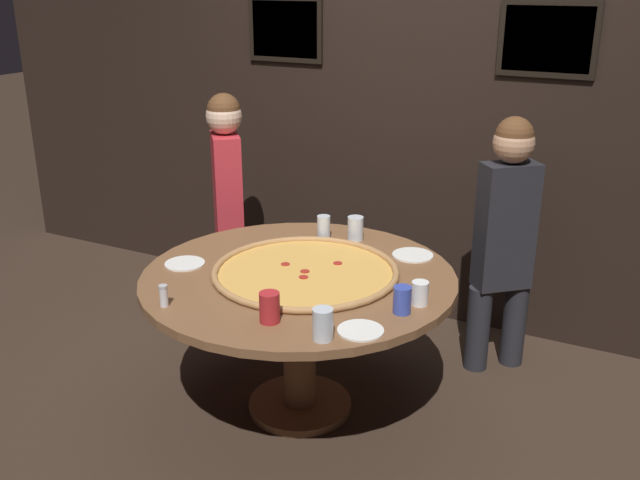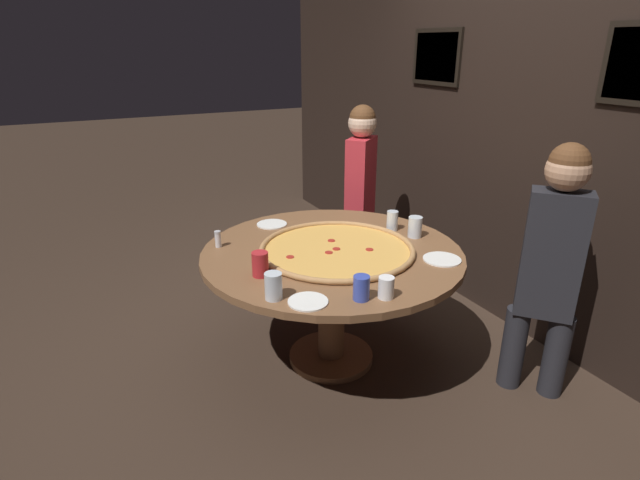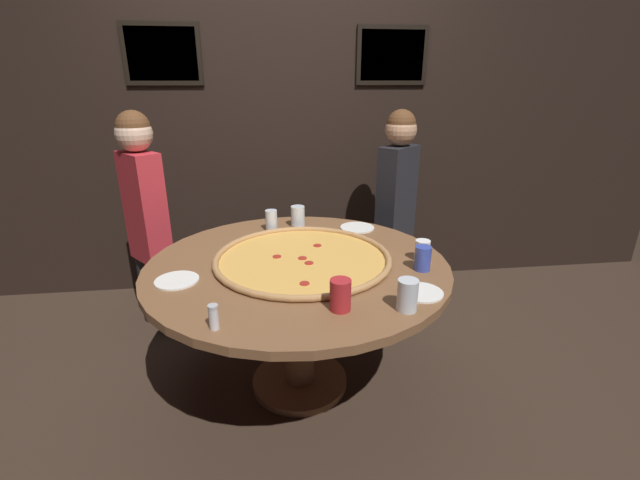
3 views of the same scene
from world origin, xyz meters
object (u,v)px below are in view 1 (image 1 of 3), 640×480
(drink_cup_far_right, at_px, (324,227))
(diner_far_left, at_px, (228,195))
(condiment_shaker, at_px, (164,296))
(diner_side_right, at_px, (505,232))
(dining_table, at_px, (299,301))
(white_plate_right_side, at_px, (361,330))
(giant_pizza, at_px, (305,271))
(drink_cup_centre_back, at_px, (420,293))
(drink_cup_far_left, at_px, (355,228))
(drink_cup_by_shaker, at_px, (323,324))
(white_plate_near_front, at_px, (413,255))
(white_plate_far_back, at_px, (185,263))
(drink_cup_beside_pizza, at_px, (402,300))
(drink_cup_near_right, at_px, (270,307))

(drink_cup_far_right, distance_m, diner_far_left, 0.82)
(condiment_shaker, bearing_deg, diner_side_right, 52.45)
(dining_table, distance_m, diner_side_right, 1.18)
(white_plate_right_side, bearing_deg, giant_pizza, 138.81)
(drink_cup_centre_back, height_order, drink_cup_far_left, drink_cup_far_left)
(drink_cup_centre_back, xyz_separation_m, white_plate_right_side, (-0.12, -0.34, -0.05))
(drink_cup_centre_back, relative_size, drink_cup_by_shaker, 0.81)
(dining_table, distance_m, diner_far_left, 1.18)
(drink_cup_by_shaker, distance_m, white_plate_near_front, 0.99)
(giant_pizza, relative_size, drink_cup_centre_back, 8.49)
(drink_cup_far_right, height_order, diner_far_left, diner_far_left)
(drink_cup_by_shaker, bearing_deg, drink_cup_centre_back, 63.90)
(white_plate_near_front, distance_m, condiment_shaker, 1.27)
(drink_cup_far_right, distance_m, white_plate_far_back, 0.78)
(drink_cup_beside_pizza, bearing_deg, drink_cup_centre_back, 70.99)
(drink_cup_near_right, xyz_separation_m, drink_cup_far_left, (-0.09, 1.04, -0.00))
(white_plate_right_side, distance_m, condiment_shaker, 0.86)
(giant_pizza, bearing_deg, drink_cup_far_right, 106.89)
(drink_cup_centre_back, xyz_separation_m, white_plate_far_back, (-1.18, -0.09, -0.05))
(white_plate_right_side, bearing_deg, drink_cup_by_shaker, -129.97)
(drink_cup_by_shaker, height_order, white_plate_near_front, drink_cup_by_shaker)
(drink_cup_centre_back, xyz_separation_m, drink_cup_beside_pizza, (-0.04, -0.11, 0.01))
(drink_cup_centre_back, xyz_separation_m, diner_side_right, (0.14, 0.93, 0.01))
(drink_cup_beside_pizza, xyz_separation_m, white_plate_near_front, (-0.18, 0.63, -0.05))
(giant_pizza, height_order, drink_cup_by_shaker, drink_cup_by_shaker)
(drink_cup_centre_back, xyz_separation_m, drink_cup_near_right, (-0.49, -0.43, 0.01))
(diner_side_right, bearing_deg, drink_cup_by_shaker, 33.97)
(drink_cup_by_shaker, relative_size, diner_side_right, 0.09)
(white_plate_near_front, height_order, white_plate_right_side, same)
(drink_cup_by_shaker, height_order, diner_far_left, diner_far_left)
(drink_cup_by_shaker, xyz_separation_m, white_plate_far_back, (-0.95, 0.37, -0.06))
(condiment_shaker, relative_size, diner_side_right, 0.07)
(drink_cup_far_right, relative_size, drink_cup_beside_pizza, 1.05)
(giant_pizza, height_order, white_plate_far_back, giant_pizza)
(drink_cup_far_right, distance_m, drink_cup_beside_pizza, 0.96)
(dining_table, xyz_separation_m, condiment_shaker, (-0.34, -0.57, 0.19))
(giant_pizza, xyz_separation_m, white_plate_right_side, (0.47, -0.41, -0.01))
(white_plate_right_side, height_order, condiment_shaker, condiment_shaker)
(drink_cup_far_right, distance_m, condiment_shaker, 1.09)
(drink_cup_centre_back, bearing_deg, drink_cup_by_shaker, -116.10)
(drink_cup_near_right, distance_m, white_plate_near_front, 0.99)
(white_plate_near_front, bearing_deg, giant_pizza, -129.52)
(drink_cup_far_right, bearing_deg, white_plate_near_front, -3.10)
(drink_cup_far_right, bearing_deg, drink_cup_far_left, 18.52)
(dining_table, bearing_deg, giant_pizza, 30.24)
(drink_cup_far_right, bearing_deg, condiment_shaker, -102.04)
(drink_cup_near_right, bearing_deg, drink_cup_far_right, 104.32)
(giant_pizza, xyz_separation_m, drink_cup_near_right, (0.11, -0.50, 0.05))
(drink_cup_beside_pizza, bearing_deg, giant_pizza, 162.09)
(drink_cup_far_right, height_order, drink_cup_near_right, drink_cup_near_right)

